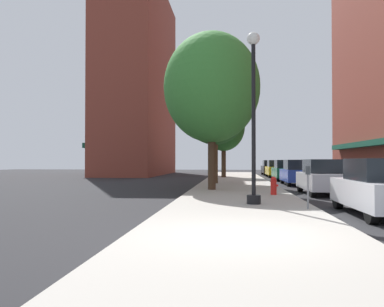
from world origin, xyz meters
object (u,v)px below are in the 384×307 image
(tree_far, at_px, (215,105))
(car_blue, at_px, (297,173))
(tree_near, at_px, (224,127))
(car_white, at_px, (381,188))
(car_black, at_px, (270,168))
(car_green, at_px, (285,171))
(fire_hydrant, at_px, (274,186))
(car_silver, at_px, (323,177))
(car_yellow, at_px, (276,169))
(parking_meter_near, at_px, (308,182))
(lamppost, at_px, (254,114))
(tree_mid, at_px, (212,88))

(tree_far, bearing_deg, car_blue, 4.09)
(tree_near, bearing_deg, car_white, -78.11)
(tree_far, height_order, car_black, tree_far)
(car_green, distance_m, car_black, 12.43)
(fire_hydrant, height_order, car_blue, car_blue)
(car_silver, xyz_separation_m, car_yellow, (0.00, 19.73, 0.00))
(fire_hydrant, xyz_separation_m, car_black, (2.47, 27.31, 0.29))
(tree_far, bearing_deg, car_white, -69.19)
(tree_near, distance_m, car_black, 11.07)
(car_white, bearing_deg, tree_near, 100.50)
(tree_near, bearing_deg, car_green, -33.61)
(tree_near, xyz_separation_m, tree_far, (-0.38, -9.57, 0.60))
(tree_near, relative_size, car_blue, 1.57)
(parking_meter_near, xyz_separation_m, tree_far, (-3.44, 13.63, 4.30))
(parking_meter_near, bearing_deg, tree_near, 97.49)
(car_green, bearing_deg, lamppost, -101.56)
(car_white, height_order, car_green, same)
(car_white, height_order, car_silver, same)
(parking_meter_near, distance_m, car_yellow, 26.55)
(fire_hydrant, relative_size, parking_meter_near, 0.60)
(tree_far, relative_size, car_silver, 1.80)
(tree_mid, distance_m, car_green, 13.93)
(lamppost, bearing_deg, car_black, 83.52)
(parking_meter_near, relative_size, car_black, 0.30)
(tree_near, height_order, tree_mid, tree_mid)
(lamppost, distance_m, tree_far, 12.72)
(tree_mid, bearing_deg, car_black, 77.80)
(lamppost, height_order, car_white, lamppost)
(fire_hydrant, distance_m, car_blue, 9.35)
(lamppost, xyz_separation_m, tree_far, (-1.86, 12.42, 2.04))
(parking_meter_near, xyz_separation_m, car_yellow, (1.95, 26.47, -0.14))
(car_blue, distance_m, car_yellow, 12.46)
(car_blue, xyz_separation_m, car_green, (0.00, 5.86, 0.00))
(car_white, xyz_separation_m, car_green, (0.00, 20.42, 0.00))
(fire_hydrant, bearing_deg, tree_mid, 135.00)
(parking_meter_near, distance_m, car_blue, 14.15)
(tree_near, relative_size, car_silver, 1.57)
(lamppost, height_order, parking_meter_near, lamppost)
(car_black, bearing_deg, tree_far, -105.94)
(car_green, bearing_deg, tree_near, 145.53)
(fire_hydrant, distance_m, tree_mid, 6.28)
(car_blue, bearing_deg, car_white, -88.02)
(car_yellow, bearing_deg, tree_far, -110.92)
(parking_meter_near, xyz_separation_m, car_blue, (1.95, 14.02, -0.14))
(lamppost, relative_size, fire_hydrant, 7.47)
(tree_far, bearing_deg, parking_meter_near, -75.85)
(tree_far, bearing_deg, car_black, 73.91)
(car_yellow, height_order, car_black, same)
(tree_mid, relative_size, car_white, 1.88)
(tree_far, bearing_deg, lamppost, -81.50)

